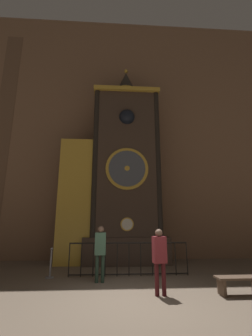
% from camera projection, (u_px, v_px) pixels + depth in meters
% --- Properties ---
extents(ground_plane, '(28.00, 28.00, 0.00)m').
position_uv_depth(ground_plane, '(138.00, 301.00, 5.25)').
color(ground_plane, brown).
extents(cathedral_back_wall, '(24.00, 0.32, 14.13)m').
position_uv_depth(cathedral_back_wall, '(123.00, 128.00, 12.82)').
color(cathedral_back_wall, '#846047').
rests_on(cathedral_back_wall, ground_plane).
extents(clock_tower, '(5.02, 1.83, 10.00)m').
position_uv_depth(clock_tower, '(117.00, 175.00, 10.95)').
color(clock_tower, '#423328').
rests_on(clock_tower, ground_plane).
extents(railing_fence, '(4.16, 0.05, 1.11)m').
position_uv_depth(railing_fence, '(129.00, 257.00, 7.84)').
color(railing_fence, black).
rests_on(railing_fence, ground_plane).
extents(visitor_near, '(0.34, 0.22, 1.68)m').
position_uv_depth(visitor_near, '(100.00, 248.00, 7.08)').
color(visitor_near, '#213427').
rests_on(visitor_near, ground_plane).
extents(visitor_far, '(0.37, 0.28, 1.62)m').
position_uv_depth(visitor_far, '(160.00, 255.00, 5.85)').
color(visitor_far, '#461518').
rests_on(visitor_far, ground_plane).
extents(stanchion_post, '(0.28, 0.28, 0.96)m').
position_uv_depth(stanchion_post, '(50.00, 268.00, 7.51)').
color(stanchion_post, gray).
rests_on(stanchion_post, ground_plane).
extents(visitor_bench, '(1.16, 0.40, 0.44)m').
position_uv_depth(visitor_bench, '(239.00, 282.00, 5.74)').
color(visitor_bench, brown).
rests_on(visitor_bench, ground_plane).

